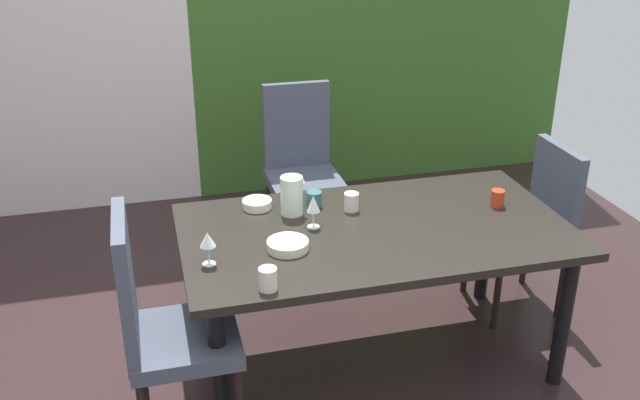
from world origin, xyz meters
name	(u,v)px	position (x,y,z in m)	size (l,w,h in m)	color
garden_window_panel	(389,7)	(1.24, 2.59, 1.33)	(2.92, 0.10, 2.66)	#3A6726
dining_table	(375,242)	(0.39, 0.33, 0.65)	(1.78, 0.98, 0.73)	black
chair_right_far	(532,217)	(1.38, 0.61, 0.53)	(0.44, 0.44, 0.92)	#464D5D
chair_head_far	(301,161)	(0.34, 1.62, 0.57)	(0.44, 0.45, 1.05)	#464D5D
chair_left_near	(161,322)	(-0.60, 0.05, 0.57)	(0.44, 0.44, 1.04)	#464D5D
wine_glass_north	(208,241)	(-0.38, 0.17, 0.84)	(0.07, 0.07, 0.15)	silver
wine_glass_right	(313,205)	(0.12, 0.40, 0.84)	(0.06, 0.06, 0.16)	silver
serving_bowl_east	(257,204)	(-0.10, 0.67, 0.75)	(0.14, 0.14, 0.04)	white
serving_bowl_left	(288,245)	(-0.04, 0.22, 0.75)	(0.18, 0.18, 0.04)	beige
cup_corner	(314,199)	(0.18, 0.62, 0.77)	(0.08, 0.08, 0.08)	#316466
cup_near_window	(498,198)	(1.04, 0.40, 0.77)	(0.07, 0.07, 0.08)	red
cup_rear	(268,279)	(-0.19, -0.08, 0.78)	(0.07, 0.07, 0.09)	silver
cup_south	(351,202)	(0.34, 0.53, 0.78)	(0.07, 0.07, 0.09)	silver
pitcher_front	(292,195)	(0.05, 0.56, 0.83)	(0.12, 0.11, 0.19)	silver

